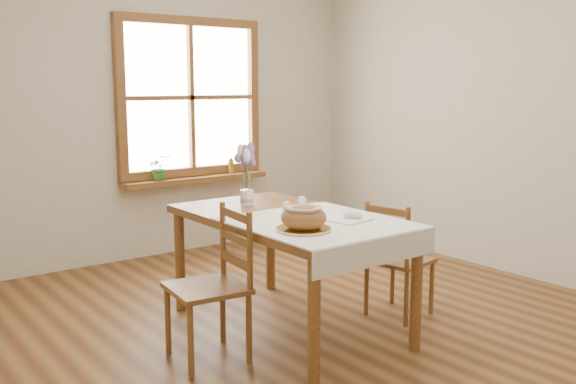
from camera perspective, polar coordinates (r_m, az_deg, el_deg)
name	(u,v)px	position (r m, az deg, el deg)	size (l,w,h in m)	color
ground	(317,342)	(4.06, 2.62, -13.19)	(5.00, 5.00, 0.00)	brown
room_walls	(319,60)	(3.75, 2.82, 11.62)	(4.60, 5.10, 2.65)	beige
window	(191,98)	(6.09, -8.65, 8.30)	(1.46, 0.08, 1.46)	olive
window_sill	(196,179)	(6.09, -8.17, 1.13)	(1.46, 0.20, 0.05)	olive
dining_table	(288,228)	(4.09, 0.00, -3.25)	(0.90, 1.60, 0.75)	olive
table_linen	(319,223)	(3.83, 2.74, -2.74)	(0.91, 0.99, 0.01)	white
chair_left	(207,286)	(3.71, -7.23, -8.25)	(0.41, 0.43, 0.88)	olive
chair_right	(400,258)	(4.46, 9.92, -5.82)	(0.37, 0.39, 0.80)	olive
bread_plate	(304,229)	(3.60, 1.40, -3.33)	(0.30, 0.30, 0.02)	white
bread_loaf	(304,216)	(3.58, 1.40, -2.11)	(0.26, 0.26, 0.14)	#AD6F3D
egg_napkin	(349,220)	(3.88, 5.45, -2.47)	(0.24, 0.20, 0.01)	white
eggs	(349,216)	(3.87, 5.46, -2.10)	(0.18, 0.16, 0.04)	silver
salt_shaker	(287,207)	(4.05, -0.13, -1.39)	(0.04, 0.04, 0.08)	white
pepper_shaker	(302,203)	(4.15, 1.26, -1.02)	(0.05, 0.05, 0.10)	white
flower_vase	(247,198)	(4.38, -3.67, -0.58)	(0.09, 0.09, 0.10)	white
lavender_bouquet	(247,169)	(4.35, -3.70, 2.09)	(0.16, 0.16, 0.31)	#73579A
potted_plant	(160,170)	(5.90, -11.35, 1.90)	(0.21, 0.23, 0.18)	#30732E
amber_bottle	(231,165)	(6.27, -5.10, 2.37)	(0.05, 0.05, 0.15)	#B17820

